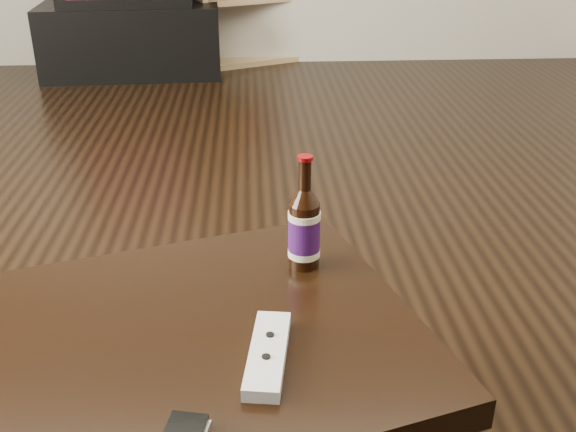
{
  "coord_description": "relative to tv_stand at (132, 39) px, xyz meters",
  "views": [
    {
      "loc": [
        0.22,
        -1.44,
        1.04
      ],
      "look_at": [
        0.28,
        -0.34,
        0.5
      ],
      "focal_mm": 42.0,
      "sensor_mm": 36.0,
      "label": 1
    }
  ],
  "objects": [
    {
      "name": "coffee_table",
      "position": [
        0.45,
        -3.33,
        0.13
      ],
      "size": [
        1.18,
        0.89,
        0.39
      ],
      "rotation": [
        0.0,
        0.0,
        0.3
      ],
      "color": "black",
      "rests_on": "floor"
    },
    {
      "name": "remote",
      "position": [
        0.73,
        -3.36,
        0.2
      ],
      "size": [
        0.08,
        0.2,
        0.02
      ],
      "rotation": [
        0.0,
        0.0,
        -0.14
      ],
      "color": "silver",
      "rests_on": "coffee_table"
    },
    {
      "name": "beer_bottle",
      "position": [
        0.8,
        -3.08,
        0.26
      ],
      "size": [
        0.06,
        0.06,
        0.22
      ],
      "rotation": [
        0.0,
        0.0,
        -0.0
      ],
      "color": "black",
      "rests_on": "coffee_table"
    },
    {
      "name": "floor",
      "position": [
        0.49,
        -2.74,
        -0.21
      ],
      "size": [
        5.0,
        6.0,
        0.01
      ],
      "primitive_type": "cube",
      "color": "black",
      "rests_on": "ground"
    },
    {
      "name": "tv_stand",
      "position": [
        0.0,
        0.0,
        0.0
      ],
      "size": [
        1.07,
        0.57,
        0.42
      ],
      "primitive_type": "cube",
      "rotation": [
        0.0,
        0.0,
        0.05
      ],
      "color": "black",
      "rests_on": "floor"
    }
  ]
}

